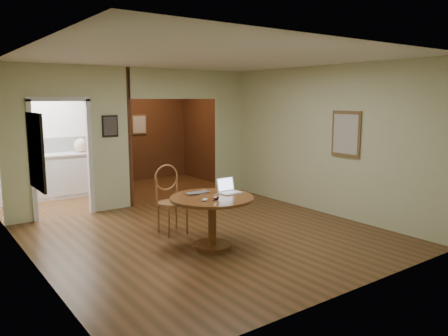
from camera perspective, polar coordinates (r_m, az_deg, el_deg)
floor at (r=6.83m, az=-1.58°, el=-8.92°), size 5.00×5.00×0.00m
room_shell at (r=9.09m, az=-15.25°, el=3.56°), size 5.20×7.50×5.00m
dining_table at (r=6.21m, az=-1.58°, el=-5.49°), size 1.19×1.19×0.74m
chair at (r=6.94m, az=-7.07°, el=-3.55°), size 0.47×0.47×1.08m
open_laptop at (r=6.41m, az=0.52°, el=-2.70°), size 0.32×0.28×0.22m
closed_laptop at (r=6.31m, az=-3.20°, el=-3.33°), size 0.37×0.25×0.03m
mouse at (r=5.89m, az=-2.51°, el=-4.16°), size 0.11×0.07×0.04m
wine_glass at (r=5.96m, az=-0.99°, el=-3.73°), size 0.08×0.08×0.09m
pen at (r=5.93m, az=-1.29°, el=-4.24°), size 0.11×0.07×0.01m
kitchen_cabinet at (r=9.98m, az=-22.04°, el=-1.03°), size 2.06×0.60×0.94m
grocery_bag at (r=10.09m, az=-18.20°, el=2.84°), size 0.36×0.33×0.30m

